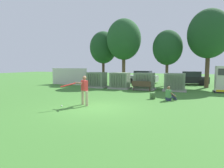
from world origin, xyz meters
The scene contains 18 objects.
ground_plane centered at (0.00, 0.00, 0.00)m, with size 96.00×96.00×0.00m, color #3D752D.
fence_panel centered at (-8.69, 10.50, 1.00)m, with size 4.80×0.12×2.00m, color beige.
transformer_west centered at (-4.21, 8.99, 0.79)m, with size 2.10×1.70×1.62m.
transformer_mid_west centered at (-1.59, 8.95, 0.79)m, with size 2.10×1.70×1.62m.
transformer_mid_east centered at (0.88, 9.10, 0.79)m, with size 2.10×1.70×1.62m.
transformer_east centered at (3.71, 9.08, 0.79)m, with size 2.10×1.70×1.62m.
generator_enclosure centered at (7.77, 9.49, 1.14)m, with size 1.60×1.40×2.30m.
park_bench centered at (0.85, 7.92, 0.54)m, with size 1.81×0.46×0.92m.
batter centered at (-0.90, 0.34, 0.98)m, with size 1.07×1.49×1.74m.
sports_ball centered at (-1.89, -0.45, 0.04)m, with size 0.09×0.09×0.09m, color white.
seated_spectator centered at (3.68, 3.83, 0.38)m, with size 0.77×0.70×0.96m.
backpack centered at (2.52, 3.97, 0.21)m, with size 0.38×0.37×0.44m.
tree_left centered at (-5.88, 14.54, 4.72)m, with size 3.60×3.60×6.88m.
tree_center_left centered at (-2.61, 13.36, 5.49)m, with size 4.19×4.19×8.00m.
tree_center_right centered at (2.59, 13.24, 4.32)m, with size 3.29×3.29×6.29m.
tree_right centered at (6.71, 13.02, 5.58)m, with size 4.25×4.25×8.13m.
parked_car_leftmost centered at (-0.93, 16.37, 0.75)m, with size 4.36×2.27×1.62m.
parked_car_left_of_center centered at (5.14, 16.05, 0.75)m, with size 4.30×2.13×1.62m.
Camera 1 is at (4.66, -9.45, 2.35)m, focal length 30.79 mm.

